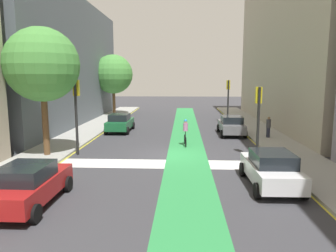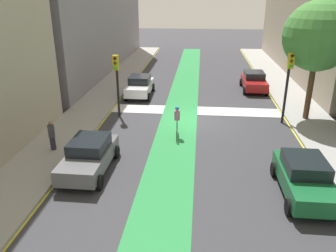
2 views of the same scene
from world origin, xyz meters
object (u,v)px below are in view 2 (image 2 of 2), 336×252
at_px(car_green_left_far, 304,177).
at_px(pedestrian_sidewalk_right_a, 52,135).
at_px(car_grey_right_far, 89,155).
at_px(street_tree_near, 318,36).
at_px(car_white_right_near, 140,86).
at_px(cyclist_in_lane, 177,121).
at_px(traffic_signal_near_right, 117,74).
at_px(traffic_signal_near_left, 289,75).
at_px(car_red_left_near, 254,81).

height_order(car_green_left_far, pedestrian_sidewalk_right_a, pedestrian_sidewalk_right_a).
distance_m(car_grey_right_far, street_tree_near, 15.14).
height_order(car_white_right_near, cyclist_in_lane, cyclist_in_lane).
xyz_separation_m(traffic_signal_near_right, car_grey_right_far, (-0.39, 7.49, -2.11)).
xyz_separation_m(car_green_left_far, street_tree_near, (-2.59, -9.04, 4.59)).
height_order(car_white_right_near, car_grey_right_far, same).
xyz_separation_m(traffic_signal_near_right, street_tree_near, (-12.42, -0.47, 2.47)).
height_order(traffic_signal_near_right, pedestrian_sidewalk_right_a, traffic_signal_near_right).
bearing_deg(street_tree_near, traffic_signal_near_left, 25.24).
relative_size(car_white_right_near, car_grey_right_far, 1.00).
bearing_deg(cyclist_in_lane, pedestrian_sidewalk_right_a, 22.39).
bearing_deg(traffic_signal_near_right, car_grey_right_far, 92.96).
bearing_deg(car_white_right_near, traffic_signal_near_right, 83.91).
xyz_separation_m(car_red_left_near, car_grey_right_far, (9.63, 15.12, 0.00)).
bearing_deg(car_white_right_near, car_grey_right_far, 89.27).
height_order(traffic_signal_near_right, street_tree_near, street_tree_near).
bearing_deg(car_grey_right_far, street_tree_near, -146.53).
height_order(traffic_signal_near_right, car_white_right_near, traffic_signal_near_right).
xyz_separation_m(traffic_signal_near_left, car_white_right_near, (10.24, -5.44, -2.37)).
distance_m(traffic_signal_near_right, traffic_signal_near_left, 10.79).
distance_m(traffic_signal_near_left, cyclist_in_lane, 7.51).
xyz_separation_m(car_red_left_near, pedestrian_sidewalk_right_a, (12.17, 13.36, 0.15)).
bearing_deg(pedestrian_sidewalk_right_a, car_white_right_near, -103.97).
distance_m(car_red_left_near, street_tree_near, 8.84).
distance_m(car_green_left_far, car_red_left_near, 16.20).
bearing_deg(cyclist_in_lane, car_green_left_far, 136.02).
xyz_separation_m(car_green_left_far, car_red_left_near, (-0.19, -16.20, 0.00)).
relative_size(car_green_left_far, cyclist_in_lane, 2.26).
height_order(traffic_signal_near_right, traffic_signal_near_left, traffic_signal_near_left).
distance_m(traffic_signal_near_right, cyclist_in_lane, 5.57).
bearing_deg(traffic_signal_near_right, traffic_signal_near_left, 178.39).
bearing_deg(street_tree_near, car_red_left_near, -71.42).
bearing_deg(car_green_left_far, traffic_signal_near_left, -96.61).
height_order(car_green_left_far, car_white_right_near, same).
bearing_deg(cyclist_in_lane, traffic_signal_near_right, -36.75).
height_order(car_grey_right_far, cyclist_in_lane, cyclist_in_lane).
relative_size(car_red_left_near, cyclist_in_lane, 2.27).
height_order(traffic_signal_near_left, car_green_left_far, traffic_signal_near_left).
relative_size(car_red_left_near, pedestrian_sidewalk_right_a, 2.65).
bearing_deg(car_red_left_near, car_white_right_near, 14.76).
bearing_deg(car_white_right_near, traffic_signal_near_left, 152.04).
relative_size(car_green_left_far, car_grey_right_far, 1.00).
bearing_deg(pedestrian_sidewalk_right_a, car_green_left_far, 166.68).
xyz_separation_m(cyclist_in_lane, street_tree_near, (-8.24, -3.59, 4.42)).
bearing_deg(cyclist_in_lane, car_grey_right_far, 49.00).
distance_m(car_white_right_near, cyclist_in_lane, 9.02).
relative_size(traffic_signal_near_left, pedestrian_sidewalk_right_a, 2.87).
relative_size(traffic_signal_near_right, car_green_left_far, 0.99).
height_order(car_white_right_near, pedestrian_sidewalk_right_a, pedestrian_sidewalk_right_a).
xyz_separation_m(car_grey_right_far, cyclist_in_lane, (-3.79, -4.37, 0.17)).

